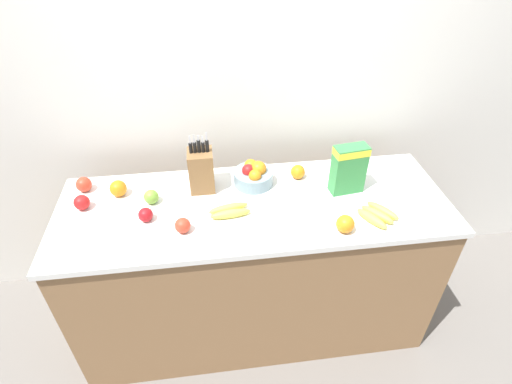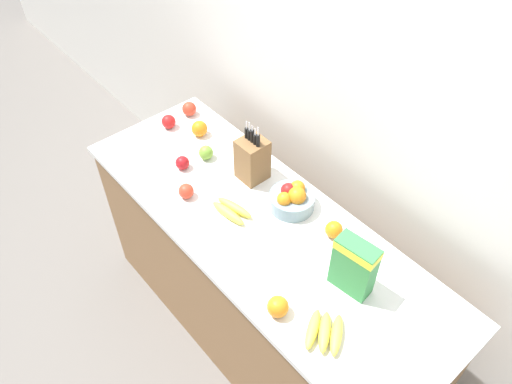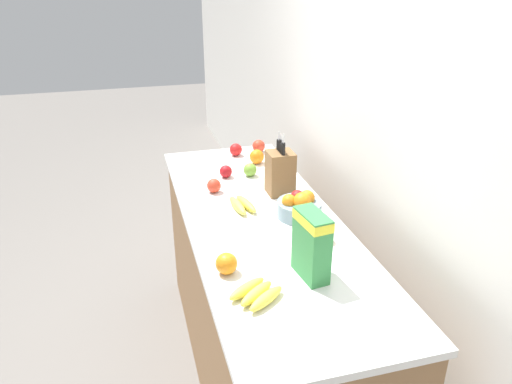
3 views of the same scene
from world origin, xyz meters
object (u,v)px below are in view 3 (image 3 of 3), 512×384
Objects in this scene: apple_middle at (250,170)px; fruit_bowl at (300,206)px; apple_leftmost at (226,171)px; orange_front_left at (323,233)px; apple_rightmost at (214,186)px; cereal_box at (312,242)px; banana_bunch_right at (242,205)px; apple_front at (259,146)px; orange_front_center at (226,264)px; apple_rear at (236,150)px; orange_by_cereal at (257,157)px; knife_block at (280,172)px; banana_bunch_left at (256,293)px.

fruit_bowl is at bearing 10.52° from apple_middle.
orange_front_left is at bearing 17.58° from apple_leftmost.
apple_leftmost is at bearing 150.12° from apple_rightmost.
cereal_box is 0.62m from banana_bunch_right.
apple_front is 1.31m from orange_front_center.
apple_rightmost is at bearing -55.95° from apple_middle.
apple_leftmost is 0.89× the size of orange_front_left.
apple_rear is at bearing -179.59° from apple_middle.
apple_middle is at bearing 124.05° from apple_rightmost.
apple_rear is at bearing -173.36° from fruit_bowl.
fruit_bowl is at bearing 58.26° from banana_bunch_right.
fruit_bowl is 2.46× the size of orange_by_cereal.
knife_block is at bearing 163.51° from cereal_box.
fruit_bowl is 0.96× the size of banana_bunch_left.
banana_bunch_right is 0.46m from orange_front_left.
knife_block is at bearing 19.33° from apple_middle.
orange_front_center is (0.87, -0.32, 0.01)m from apple_middle.
knife_block reaches higher than orange_front_left.
banana_bunch_right is at bearing 170.28° from banana_bunch_left.
orange_front_center is (0.12, -0.43, 0.00)m from orange_front_left.
banana_bunch_left is 1.05× the size of banana_bunch_right.
orange_by_cereal is at bearing 125.16° from apple_leftmost.
apple_front is 0.37m from apple_middle.
orange_by_cereal is at bearing -179.41° from knife_block.
banana_bunch_left is 1.46m from apple_front.
cereal_box is 0.85m from apple_rightmost.
apple_rear reaches higher than apple_leftmost.
apple_leftmost is 0.94× the size of apple_middle.
banana_bunch_right is 2.84× the size of apple_rightmost.
orange_front_left reaches higher than apple_rear.
banana_bunch_left is at bearing -9.72° from banana_bunch_right.
fruit_bowl is 3.01× the size of apple_leftmost.
knife_block is at bearing 8.90° from apple_rear.
apple_front is (-0.33, 0.28, 0.00)m from apple_leftmost.
apple_rightmost is 0.86× the size of orange_front_center.
apple_middle reaches higher than banana_bunch_left.
apple_rightmost reaches higher than apple_leftmost.
orange_front_center is at bearing -12.07° from apple_leftmost.
fruit_bowl is 0.58m from apple_leftmost.
banana_bunch_left is 1.27m from orange_by_cereal.
orange_by_cereal is at bearing 28.43° from apple_rear.
cereal_box is at bearing 13.84° from apple_rightmost.
orange_front_left is at bearing 33.28° from banana_bunch_right.
apple_middle is 0.19m from orange_by_cereal.
apple_rear is 1.10× the size of apple_leftmost.
banana_bunch_right is at bearing -20.43° from apple_middle.
banana_bunch_left is 0.48m from orange_front_left.
orange_front_center is (0.62, -0.41, -0.07)m from knife_block.
fruit_bowl is at bearing 1.00° from orange_by_cereal.
orange_front_left is 0.92× the size of orange_front_center.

